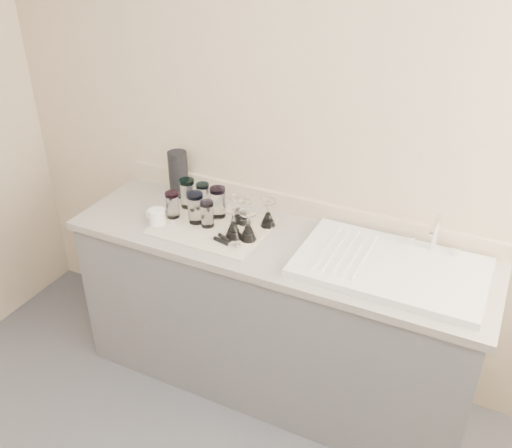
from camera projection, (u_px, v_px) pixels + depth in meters
The scene contains 18 objects.
room_envelope at pixel (88, 248), 1.46m from camera, with size 3.54×3.50×2.52m.
counter_unit at pixel (275, 315), 2.95m from camera, with size 2.06×0.62×0.90m.
sink_unit at pixel (391, 267), 2.51m from camera, with size 0.82×0.50×0.22m.
dish_towel at pixel (212, 226), 2.84m from camera, with size 0.55×0.42×0.01m, color silver.
tumbler_teal at pixel (187, 193), 2.97m from camera, with size 0.08×0.08×0.15m.
tumbler_cyan at pixel (203, 196), 2.96m from camera, with size 0.07×0.07×0.14m.
tumbler_purple at pixel (218, 202), 2.88m from camera, with size 0.08×0.08×0.16m.
tumbler_magenta at pixel (173, 205), 2.88m from camera, with size 0.07×0.07×0.14m.
tumbler_blue at pixel (196, 208), 2.83m from camera, with size 0.08×0.08×0.16m.
tumbler_lavender at pixel (207, 214), 2.80m from camera, with size 0.07×0.07×0.13m.
goblet_back_left at pixel (244, 216), 2.83m from camera, with size 0.07×0.07×0.12m.
goblet_back_right at pixel (268, 217), 2.81m from camera, with size 0.08×0.08×0.14m.
goblet_front_left at pixel (233, 228), 2.72m from camera, with size 0.09×0.09×0.16m.
goblet_front_right at pixel (248, 230), 2.70m from camera, with size 0.08×0.08×0.15m.
goblet_extra at pixel (238, 213), 2.85m from camera, with size 0.08×0.08×0.14m.
can_opener at pixel (228, 243), 2.68m from camera, with size 0.16×0.10×0.02m.
white_mug at pixel (157, 217), 2.84m from camera, with size 0.12×0.09×0.08m.
paper_towel_roll at pixel (178, 174), 3.09m from camera, with size 0.13×0.13×0.25m.
Camera 1 is at (0.93, -0.91, 2.35)m, focal length 40.00 mm.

